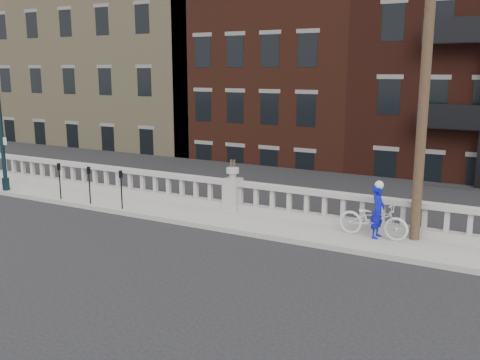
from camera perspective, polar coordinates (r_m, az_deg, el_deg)
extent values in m
plane|color=black|center=(15.48, -8.10, -6.94)|extent=(120.00, 120.00, 0.00)
cube|color=gray|center=(17.83, -2.29, -4.07)|extent=(32.00, 2.20, 0.15)
cube|color=gray|center=(18.57, -0.78, -2.78)|extent=(28.00, 0.34, 0.25)
cube|color=gray|center=(18.38, -0.78, -0.29)|extent=(28.00, 0.34, 0.16)
cube|color=gray|center=(18.47, -0.78, -1.50)|extent=(0.55, 0.55, 1.10)
cylinder|color=gray|center=(18.33, -0.78, 0.48)|extent=(0.24, 0.24, 0.20)
cylinder|color=gray|center=(18.29, -0.79, 1.03)|extent=(0.44, 0.44, 0.18)
cube|color=#605E59|center=(19.70, -0.24, -10.18)|extent=(36.00, 0.50, 5.15)
cube|color=black|center=(39.96, 15.15, -3.45)|extent=(80.00, 44.00, 0.50)
cube|color=#595651|center=(24.21, 0.44, -7.38)|extent=(16.00, 7.00, 4.00)
cube|color=#968661|center=(41.66, -9.69, 11.66)|extent=(18.00, 16.00, 20.00)
cube|color=#401B12|center=(34.27, 6.77, 6.74)|extent=(10.00, 14.00, 14.00)
cube|color=#35150E|center=(31.81, 23.82, 6.81)|extent=(10.00, 14.00, 15.50)
cylinder|color=#422D1E|center=(15.49, 19.26, 11.92)|extent=(0.28, 0.28, 10.00)
cylinder|color=black|center=(23.47, -23.70, -0.40)|extent=(0.28, 0.28, 0.50)
cylinder|color=black|center=(23.13, -24.17, 5.31)|extent=(0.16, 0.16, 5.20)
cube|color=silver|center=(23.08, -23.82, 3.82)|extent=(0.22, 0.02, 0.30)
cylinder|color=black|center=(21.07, -18.65, -0.47)|extent=(0.05, 0.05, 1.10)
cube|color=black|center=(20.95, -18.77, 1.35)|extent=(0.10, 0.08, 0.26)
cube|color=black|center=(20.91, -18.87, 1.44)|extent=(0.06, 0.01, 0.08)
cylinder|color=black|center=(20.01, -15.74, -0.91)|extent=(0.05, 0.05, 1.10)
cube|color=black|center=(19.87, -15.85, 1.00)|extent=(0.10, 0.08, 0.26)
cube|color=black|center=(19.84, -15.95, 1.09)|extent=(0.06, 0.01, 0.08)
cylinder|color=black|center=(19.00, -12.51, -1.41)|extent=(0.05, 0.05, 1.10)
cube|color=black|center=(18.86, -12.60, 0.60)|extent=(0.10, 0.08, 0.26)
cube|color=black|center=(18.82, -12.70, 0.70)|extent=(0.06, 0.01, 0.08)
imported|color=silver|center=(15.92, 14.03, -4.07)|extent=(2.07, 0.82, 1.07)
imported|color=#0C10B4|center=(15.83, 14.49, -3.25)|extent=(0.41, 0.59, 1.57)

